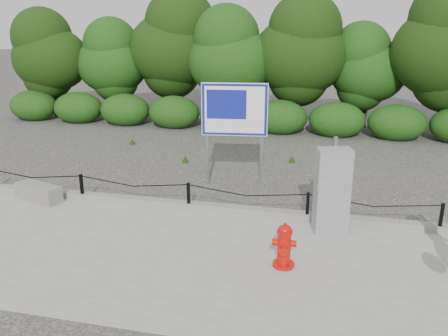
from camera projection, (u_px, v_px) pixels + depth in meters
name	position (u px, v px, depth m)	size (l,w,h in m)	color
ground	(189.00, 213.00, 10.17)	(90.00, 90.00, 0.00)	#2D2B28
sidewalk	(155.00, 255.00, 8.30)	(14.00, 4.00, 0.08)	gray
curb	(189.00, 205.00, 10.17)	(14.00, 0.22, 0.14)	slate
chain_barrier	(188.00, 193.00, 10.03)	(10.06, 0.06, 0.60)	black
treeline	(266.00, 53.00, 17.54)	(20.24, 4.05, 5.20)	black
fire_hydrant	(284.00, 246.00, 7.73)	(0.41, 0.42, 0.77)	red
concrete_block	(39.00, 192.00, 10.60)	(1.13, 0.40, 0.36)	slate
utility_cabinet	(332.00, 191.00, 8.86)	(0.70, 0.53, 1.81)	#969698
advertising_sign	(234.00, 114.00, 11.30)	(1.58, 0.31, 2.54)	slate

